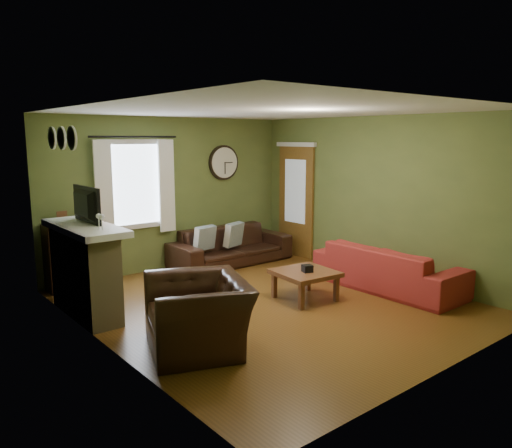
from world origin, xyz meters
TOP-DOWN VIEW (x-y plane):
  - floor at (0.00, 0.00)m, footprint 4.60×5.20m
  - ceiling at (0.00, 0.00)m, footprint 4.60×5.20m
  - wall_left at (-2.30, 0.00)m, footprint 0.00×5.20m
  - wall_right at (2.30, 0.00)m, footprint 0.00×5.20m
  - wall_back at (0.00, 2.60)m, footprint 4.60×0.00m
  - wall_front at (0.00, -2.60)m, footprint 4.60×0.00m
  - fireplace at (-2.10, 1.15)m, footprint 0.40×1.40m
  - firebox at (-1.91, 1.15)m, footprint 0.04×0.60m
  - mantel at (-2.07, 1.15)m, footprint 0.58×1.60m
  - tv at (-2.05, 1.30)m, footprint 0.08×0.60m
  - tv_screen at (-1.97, 1.30)m, footprint 0.02×0.62m
  - medallion_left at (-2.28, 0.80)m, footprint 0.28×0.28m
  - medallion_mid at (-2.28, 1.15)m, footprint 0.28×0.28m
  - medallion_right at (-2.28, 1.50)m, footprint 0.28×0.28m
  - window_pane at (-0.70, 2.58)m, footprint 1.00×0.02m
  - curtain_rod at (-0.70, 2.48)m, footprint 0.03×0.03m
  - curtain_left at (-1.25, 2.48)m, footprint 0.28×0.04m
  - curtain_right at (-0.15, 2.48)m, footprint 0.28×0.04m
  - wall_clock at (1.10, 2.55)m, footprint 0.64×0.06m
  - door at (2.27, 1.85)m, footprint 0.05×0.90m
  - bookshelf at (-1.78, 2.40)m, footprint 0.85×0.36m
  - book at (-1.90, 2.59)m, footprint 0.25×0.26m
  - sofa_brown at (0.93, 2.14)m, footprint 2.24×0.88m
  - pillow_left at (0.35, 2.10)m, footprint 0.42×0.18m
  - pillow_right at (0.92, 2.04)m, footprint 0.43×0.25m
  - sofa_red at (1.84, -0.61)m, footprint 0.89×2.27m
  - armchair at (-1.54, -0.62)m, footprint 1.38×1.47m
  - coffee_table at (0.52, -0.17)m, footprint 0.85×0.85m
  - tissue_box at (0.50, -0.23)m, footprint 0.17×0.17m
  - wine_glass_a at (-2.05, 0.63)m, footprint 0.07×0.07m
  - wine_glass_b at (-2.05, 0.72)m, footprint 0.07×0.07m

SIDE VIEW (x-z plane):
  - floor at x=0.00m, z-range 0.00..0.00m
  - coffee_table at x=0.52m, z-range 0.00..0.41m
  - firebox at x=-1.91m, z-range 0.02..0.57m
  - sofa_brown at x=0.93m, z-range 0.00..0.65m
  - sofa_red at x=1.84m, z-range 0.00..0.66m
  - armchair at x=-1.54m, z-range 0.00..0.76m
  - tissue_box at x=0.50m, z-range 0.35..0.45m
  - bookshelf at x=-1.78m, z-range 0.00..1.01m
  - fireplace at x=-2.10m, z-range 0.00..1.10m
  - pillow_left at x=0.35m, z-range 0.35..0.75m
  - pillow_right at x=0.92m, z-range 0.34..0.76m
  - book at x=-1.90m, z-range 0.95..0.97m
  - door at x=2.27m, z-range 0.00..2.10m
  - mantel at x=-2.07m, z-range 1.10..1.18m
  - wine_glass_b at x=-2.05m, z-range 1.18..1.37m
  - wine_glass_a at x=-2.05m, z-range 1.18..1.37m
  - wall_left at x=-2.30m, z-range 0.00..2.60m
  - wall_right at x=2.30m, z-range 0.00..2.60m
  - wall_back at x=0.00m, z-range 0.00..2.60m
  - wall_front at x=0.00m, z-range 0.00..2.60m
  - tv at x=-2.05m, z-range 1.18..1.53m
  - tv_screen at x=-1.97m, z-range 1.23..1.59m
  - curtain_left at x=-1.25m, z-range 0.67..2.23m
  - curtain_right at x=-0.15m, z-range 0.67..2.23m
  - window_pane at x=-0.70m, z-range 0.85..2.15m
  - wall_clock at x=1.10m, z-range 1.48..2.12m
  - medallion_left at x=-2.28m, z-range 2.24..2.26m
  - medallion_mid at x=-2.28m, z-range 2.24..2.26m
  - medallion_right at x=-2.28m, z-range 2.24..2.26m
  - curtain_rod at x=-0.70m, z-range 1.52..3.02m
  - ceiling at x=0.00m, z-range 2.60..2.60m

